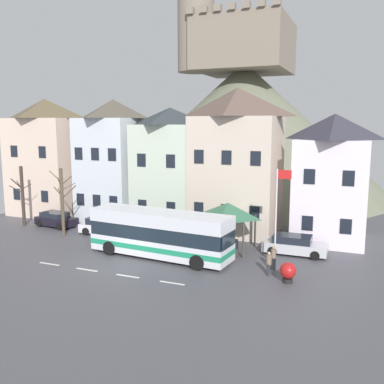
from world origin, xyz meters
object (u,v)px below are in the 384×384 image
Objects in this scene: transit_bus at (160,234)px; pedestrian_01 at (269,263)px; bare_tree_00 at (62,200)px; parked_car_01 at (294,245)px; bare_tree_01 at (22,195)px; townhouse_01 at (115,160)px; pedestrian_02 at (236,247)px; townhouse_02 at (170,167)px; townhouse_03 at (236,161)px; parked_car_02 at (105,226)px; pedestrian_00 at (273,257)px; parked_car_00 at (56,219)px; flagpole at (277,210)px; townhouse_04 at (332,178)px; bus_shelter at (228,210)px; townhouse_00 at (47,157)px; harbour_buoy at (288,271)px; hilltop_castle at (243,125)px; public_bench at (217,234)px.

pedestrian_01 is (7.74, -0.58, -0.88)m from transit_bus.
bare_tree_00 reaches higher than transit_bus.
parked_car_01 is 24.39m from bare_tree_01.
townhouse_01 reaches higher than pedestrian_02.
pedestrian_02 reaches higher than pedestrian_01.
townhouse_03 reaches higher than townhouse_02.
parked_car_02 is 15.42m from pedestrian_00.
pedestrian_00 is (-0.69, -3.85, 0.19)m from parked_car_01.
parked_car_00 is 0.63× the size of flagpole.
townhouse_04 is at bearing 11.98° from bare_tree_01.
bus_shelter reaches higher than parked_car_02.
pedestrian_01 is 0.27× the size of bare_tree_01.
flagpole reaches higher than bus_shelter.
parked_car_02 is at bearing -25.93° from townhouse_00.
parked_car_01 is (21.28, -0.23, 0.03)m from parked_car_00.
harbour_buoy is at bearing -56.19° from pedestrian_00.
transit_bus is at bearing -107.23° from townhouse_03.
townhouse_00 is at bearing 137.03° from bare_tree_00.
townhouse_04 is at bearing 74.66° from pedestrian_01.
parked_car_02 is 2.95× the size of pedestrian_01.
parked_car_00 is 4.26m from bare_tree_00.
parked_car_00 is 0.92× the size of parked_car_02.
townhouse_02 is 2.39× the size of parked_car_01.
townhouse_04 is 6.76× the size of pedestrian_01.
parked_car_02 is at bearing -179.63° from parked_car_01.
bare_tree_00 is at bearing -134.22° from townhouse_02.
bare_tree_01 is (-5.74, 1.53, -0.16)m from bare_tree_00.
townhouse_00 is 0.96× the size of townhouse_03.
townhouse_03 reaches higher than bus_shelter.
harbour_buoy is at bearing -38.09° from pedestrian_02.
transit_bus is 8.18m from flagpole.
pedestrian_02 is 1.27× the size of harbour_buoy.
harbour_buoy is at bearing -21.34° from townhouse_00.
bare_tree_00 reaches higher than pedestrian_02.
parked_car_01 is at bearing 6.80° from parked_car_00.
townhouse_01 reaches higher than bus_shelter.
townhouse_04 is at bearing 19.09° from bare_tree_00.
pedestrian_01 is at bearing -8.91° from bare_tree_00.
parked_car_00 is at bearing 14.41° from bare_tree_01.
townhouse_01 is at bearing 178.11° from townhouse_03.
parked_car_00 is 5.61m from parked_car_02.
hilltop_castle is 3.62× the size of transit_bus.
townhouse_00 is at bearing 158.66° from harbour_buoy.
pedestrian_01 is 0.26× the size of bare_tree_00.
public_bench is at bearing 133.67° from harbour_buoy.
harbour_buoy is (16.26, -5.40, -0.01)m from parked_car_02.
parked_car_01 is at bearing -38.81° from townhouse_03.
townhouse_04 is (19.94, 0.00, -0.74)m from townhouse_01.
harbour_buoy is (11.59, -30.76, -8.27)m from hilltop_castle.
townhouse_03 is 7.71× the size of pedestrian_00.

